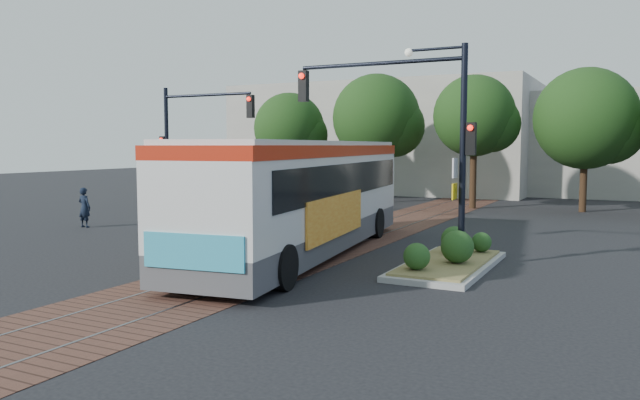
{
  "coord_description": "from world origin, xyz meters",
  "views": [
    {
      "loc": [
        9.38,
        -17.98,
        3.43
      ],
      "look_at": [
        -0.09,
        0.69,
        1.6
      ],
      "focal_mm": 35.0,
      "sensor_mm": 36.0,
      "label": 1
    }
  ],
  "objects_px": {
    "officer": "(84,207)",
    "parked_car": "(310,197)",
    "city_bus": "(304,192)",
    "traffic_island": "(450,256)",
    "signal_pole_main": "(420,120)",
    "signal_pole_left": "(187,136)"
  },
  "relations": [
    {
      "from": "officer",
      "to": "traffic_island",
      "type": "bearing_deg",
      "value": 174.7
    },
    {
      "from": "city_bus",
      "to": "signal_pole_main",
      "type": "height_order",
      "value": "signal_pole_main"
    },
    {
      "from": "signal_pole_main",
      "to": "signal_pole_left",
      "type": "distance_m",
      "value": 13.14
    },
    {
      "from": "officer",
      "to": "signal_pole_main",
      "type": "bearing_deg",
      "value": 174.67
    },
    {
      "from": "signal_pole_left",
      "to": "traffic_island",
      "type": "bearing_deg",
      "value": -20.36
    },
    {
      "from": "traffic_island",
      "to": "parked_car",
      "type": "xyz_separation_m",
      "value": [
        -11.31,
        13.0,
        0.29
      ]
    },
    {
      "from": "traffic_island",
      "to": "signal_pole_left",
      "type": "relative_size",
      "value": 0.87
    },
    {
      "from": "officer",
      "to": "city_bus",
      "type": "bearing_deg",
      "value": 172.88
    },
    {
      "from": "signal_pole_main",
      "to": "parked_car",
      "type": "distance_m",
      "value": 16.92
    },
    {
      "from": "parked_car",
      "to": "signal_pole_main",
      "type": "bearing_deg",
      "value": -147.12
    },
    {
      "from": "signal_pole_left",
      "to": "parked_car",
      "type": "bearing_deg",
      "value": 76.92
    },
    {
      "from": "signal_pole_main",
      "to": "officer",
      "type": "relative_size",
      "value": 3.57
    },
    {
      "from": "traffic_island",
      "to": "signal_pole_main",
      "type": "distance_m",
      "value": 3.95
    },
    {
      "from": "signal_pole_main",
      "to": "officer",
      "type": "bearing_deg",
      "value": 174.11
    },
    {
      "from": "signal_pole_left",
      "to": "parked_car",
      "type": "relative_size",
      "value": 1.41
    },
    {
      "from": "signal_pole_main",
      "to": "signal_pole_left",
      "type": "relative_size",
      "value": 1.0
    },
    {
      "from": "city_bus",
      "to": "officer",
      "type": "height_order",
      "value": "city_bus"
    },
    {
      "from": "officer",
      "to": "parked_car",
      "type": "xyz_separation_m",
      "value": [
        4.73,
        11.35,
        -0.22
      ]
    },
    {
      "from": "signal_pole_main",
      "to": "parked_car",
      "type": "bearing_deg",
      "value": 128.71
    },
    {
      "from": "city_bus",
      "to": "signal_pole_left",
      "type": "distance_m",
      "value": 9.91
    },
    {
      "from": "city_bus",
      "to": "parked_car",
      "type": "distance_m",
      "value": 14.54
    },
    {
      "from": "officer",
      "to": "parked_car",
      "type": "bearing_deg",
      "value": -112.04
    }
  ]
}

